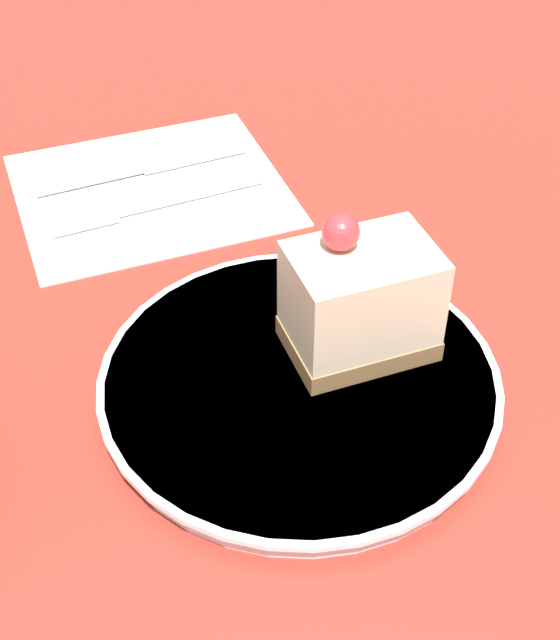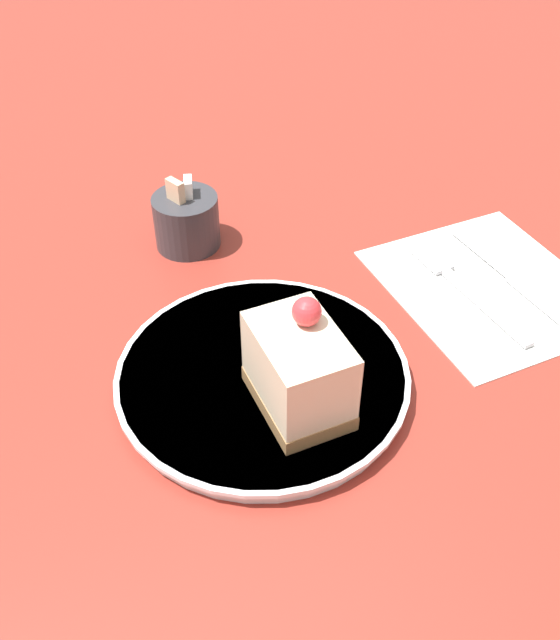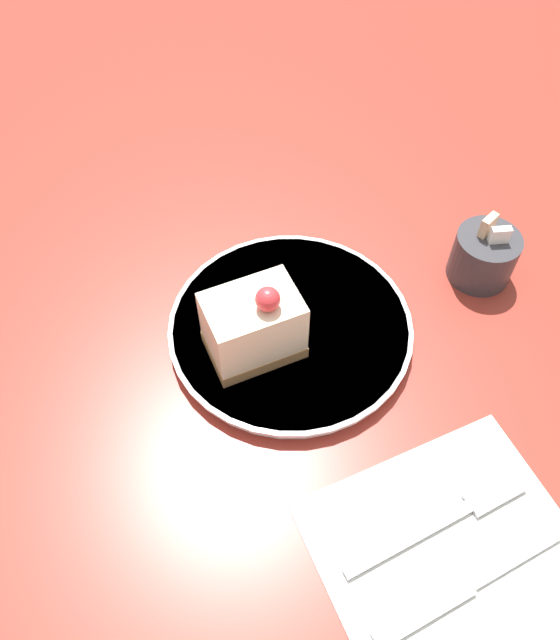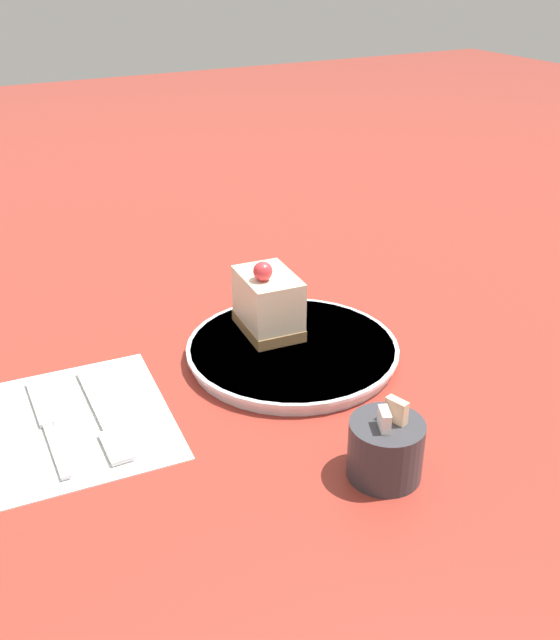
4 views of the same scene
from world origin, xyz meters
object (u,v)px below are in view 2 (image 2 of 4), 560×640
object	(u,v)px
plate	(265,381)
knife	(523,286)
fork	(457,281)
sugar_bowl	(186,220)
cake_slice	(299,370)

from	to	relation	value
plate	knife	distance (m)	0.28
fork	sugar_bowl	bearing A→B (deg)	138.03
plate	cake_slice	size ratio (longest dim) A/B	2.58
plate	fork	world-z (taller)	plate
knife	plate	bearing A→B (deg)	-179.62
fork	knife	xyz separation A→B (m)	(0.05, -0.04, 0.00)
cake_slice	fork	size ratio (longest dim) A/B	0.54
plate	cake_slice	world-z (taller)	cake_slice
knife	cake_slice	bearing A→B (deg)	-171.33
plate	fork	size ratio (longest dim) A/B	1.40
fork	knife	size ratio (longest dim) A/B	0.98
plate	sugar_bowl	world-z (taller)	sugar_bowl
cake_slice	knife	xyz separation A→B (m)	(0.27, 0.03, -0.05)
fork	plate	bearing A→B (deg)	-170.74
plate	fork	bearing A→B (deg)	7.83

